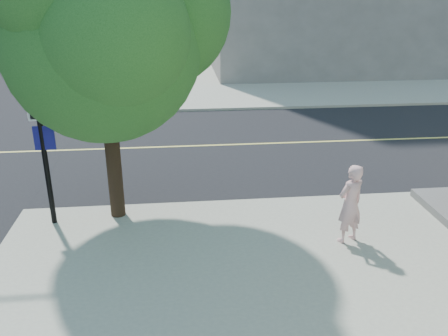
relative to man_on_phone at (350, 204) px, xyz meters
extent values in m
plane|color=black|center=(-6.06, 2.17, -0.95)|extent=(140.00, 140.00, 0.00)
cube|color=black|center=(-6.06, 6.67, -0.95)|extent=(140.00, 9.00, 0.01)
cube|color=#A1A18F|center=(7.44, 23.67, -0.89)|extent=(29.00, 25.00, 0.12)
imported|color=#DEA8A7|center=(0.00, 0.00, 0.00)|extent=(0.72, 0.61, 1.67)
cylinder|color=black|center=(-4.80, 1.67, 0.81)|extent=(0.33, 0.33, 3.29)
sphere|color=#2C6424|center=(-4.80, 1.67, 3.00)|extent=(4.02, 4.02, 4.02)
sphere|color=#2C6424|center=(-3.71, 2.22, 3.55)|extent=(3.10, 3.10, 3.10)
sphere|color=#2C6424|center=(-5.72, 2.40, 3.73)|extent=(2.92, 2.92, 2.92)
sphere|color=#2C6424|center=(-4.44, 0.66, 3.27)|extent=(2.74, 2.74, 2.74)
cylinder|color=black|center=(-6.18, 1.43, 1.13)|extent=(0.11, 0.11, 3.93)
cube|color=white|center=(-6.13, 1.41, 1.60)|extent=(0.51, 0.04, 0.19)
cube|color=navy|center=(-6.13, 1.41, 1.13)|extent=(0.42, 0.04, 0.51)
imported|color=black|center=(-6.18, 1.43, 2.35)|extent=(0.15, 0.19, 0.94)
camera|label=1|loc=(-3.39, -8.16, 4.12)|focal=37.69mm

